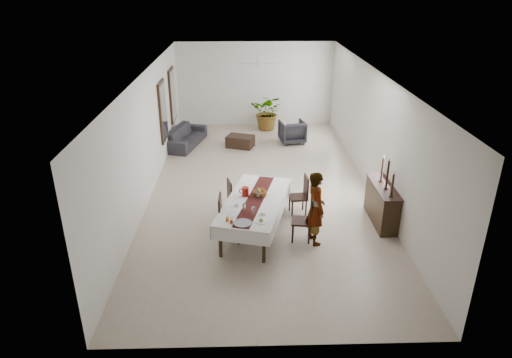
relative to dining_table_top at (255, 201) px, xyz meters
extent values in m
cube|color=#B7A892|center=(0.24, 2.39, -0.76)|extent=(6.00, 12.00, 0.00)
cube|color=white|center=(0.24, 2.39, 2.44)|extent=(6.00, 12.00, 0.02)
cube|color=silver|center=(0.24, 8.39, 0.84)|extent=(6.00, 0.02, 3.20)
cube|color=silver|center=(0.24, -3.61, 0.84)|extent=(6.00, 0.02, 3.20)
cube|color=silver|center=(-2.76, 2.39, 0.84)|extent=(0.02, 12.00, 3.20)
cube|color=silver|center=(3.24, 2.39, 0.84)|extent=(0.02, 12.00, 3.20)
cube|color=black|center=(0.00, 0.00, 0.00)|extent=(1.66, 2.71, 0.05)
cylinder|color=black|center=(-0.75, -1.05, -0.40)|extent=(0.09, 0.09, 0.74)
cylinder|color=black|center=(0.15, -1.28, -0.40)|extent=(0.09, 0.09, 0.74)
cylinder|color=black|center=(-0.15, 1.28, -0.40)|extent=(0.09, 0.09, 0.74)
cylinder|color=black|center=(0.75, 1.05, -0.40)|extent=(0.09, 0.09, 0.74)
cube|color=white|center=(0.00, 0.00, 0.03)|extent=(1.89, 2.94, 0.01)
cube|color=silver|center=(-0.60, 0.16, -0.12)|extent=(0.69, 2.63, 0.32)
cube|color=white|center=(0.60, -0.16, -0.12)|extent=(0.69, 2.63, 0.32)
cube|color=silver|center=(-0.34, -1.31, -0.12)|extent=(1.21, 0.32, 0.32)
cube|color=white|center=(0.34, 1.31, -0.12)|extent=(1.21, 0.32, 0.32)
cube|color=#521917|center=(0.00, 0.00, 0.04)|extent=(1.02, 2.64, 0.00)
cylinder|color=maroon|center=(-0.22, 0.22, 0.14)|extent=(0.19, 0.19, 0.21)
torus|color=maroon|center=(-0.30, 0.24, 0.14)|extent=(0.13, 0.05, 0.13)
cylinder|color=white|center=(-0.05, -0.69, 0.13)|extent=(0.07, 0.07, 0.18)
cylinder|color=white|center=(-0.25, -0.53, 0.13)|extent=(0.07, 0.07, 0.18)
cylinder|color=white|center=(0.06, 0.04, 0.13)|extent=(0.07, 0.07, 0.18)
cylinder|color=white|center=(0.15, -0.69, 0.07)|extent=(0.09, 0.09, 0.06)
cylinder|color=silver|center=(0.15, -0.69, 0.04)|extent=(0.16, 0.16, 0.01)
cylinder|color=white|center=(-0.40, -0.28, 0.07)|extent=(0.09, 0.09, 0.06)
cylinder|color=white|center=(-0.40, -0.28, 0.04)|extent=(0.16, 0.16, 0.01)
cylinder|color=white|center=(0.10, -1.01, 0.05)|extent=(0.25, 0.25, 0.02)
sphere|color=tan|center=(0.10, -1.01, 0.07)|extent=(0.09, 0.09, 0.09)
cylinder|color=silver|center=(-0.50, -0.69, 0.05)|extent=(0.25, 0.25, 0.02)
cylinder|color=white|center=(-0.18, 0.65, 0.05)|extent=(0.25, 0.25, 0.02)
cylinder|color=#434247|center=(-0.28, -1.07, 0.05)|extent=(0.38, 0.38, 0.02)
cylinder|color=brown|center=(-0.51, -1.04, 0.08)|extent=(0.07, 0.07, 0.08)
cylinder|color=#965415|center=(-0.60, -0.95, 0.08)|extent=(0.07, 0.07, 0.08)
cylinder|color=brown|center=(0.12, 0.24, 0.09)|extent=(0.32, 0.32, 0.11)
sphere|color=#A72C10|center=(0.15, 0.25, 0.17)|extent=(0.09, 0.09, 0.09)
sphere|color=#4C7E26|center=(0.08, 0.28, 0.17)|extent=(0.08, 0.08, 0.08)
sphere|color=gold|center=(0.10, 0.19, 0.17)|extent=(0.09, 0.09, 0.09)
cube|color=black|center=(1.02, -0.39, -0.31)|extent=(0.49, 0.49, 0.05)
cylinder|color=black|center=(1.17, -0.59, -0.55)|extent=(0.05, 0.05, 0.43)
cylinder|color=black|center=(1.22, -0.24, -0.55)|extent=(0.05, 0.05, 0.43)
cylinder|color=black|center=(0.81, -0.54, -0.55)|extent=(0.05, 0.05, 0.43)
cylinder|color=black|center=(0.87, -0.19, -0.55)|extent=(0.05, 0.05, 0.43)
cube|color=black|center=(1.21, -0.42, -0.01)|extent=(0.10, 0.44, 0.56)
cube|color=black|center=(1.08, 0.84, -0.33)|extent=(0.46, 0.46, 0.05)
cylinder|color=black|center=(1.27, 0.69, -0.56)|extent=(0.05, 0.05, 0.41)
cylinder|color=black|center=(1.24, 1.03, -0.56)|extent=(0.05, 0.05, 0.41)
cylinder|color=black|center=(0.93, 0.66, -0.56)|extent=(0.05, 0.05, 0.41)
cylinder|color=black|center=(0.90, 1.00, -0.56)|extent=(0.05, 0.05, 0.41)
cube|color=black|center=(1.27, 0.86, -0.04)|extent=(0.08, 0.42, 0.53)
cube|color=black|center=(-0.56, -0.37, -0.28)|extent=(0.47, 0.47, 0.05)
cylinder|color=black|center=(-0.75, -0.18, -0.54)|extent=(0.05, 0.05, 0.46)
cylinder|color=black|center=(-0.76, -0.56, -0.54)|extent=(0.05, 0.05, 0.46)
cylinder|color=black|center=(-0.37, -0.19, -0.54)|extent=(0.05, 0.05, 0.46)
cylinder|color=black|center=(-0.38, -0.57, -0.54)|extent=(0.05, 0.05, 0.46)
cube|color=black|center=(-0.77, -0.37, 0.03)|extent=(0.06, 0.46, 0.59)
cube|color=black|center=(-0.41, 0.73, -0.33)|extent=(0.51, 0.51, 0.05)
cylinder|color=black|center=(-0.62, 0.85, -0.56)|extent=(0.05, 0.05, 0.41)
cylinder|color=black|center=(-0.53, 0.52, -0.56)|extent=(0.05, 0.05, 0.41)
cylinder|color=black|center=(-0.29, 0.94, -0.56)|extent=(0.05, 0.05, 0.41)
cylinder|color=black|center=(-0.20, 0.61, -0.56)|extent=(0.05, 0.05, 0.41)
cube|color=black|center=(-0.59, 0.68, -0.05)|extent=(0.14, 0.41, 0.53)
imported|color=gray|center=(1.30, -0.50, 0.07)|extent=(0.53, 0.69, 1.68)
cube|color=black|center=(3.02, 0.36, -0.31)|extent=(0.41, 1.52, 0.91)
cube|color=black|center=(3.02, 0.36, 0.16)|extent=(0.45, 1.58, 0.03)
cylinder|color=black|center=(3.02, -0.19, 0.20)|extent=(0.10, 0.10, 0.03)
cylinder|color=black|center=(3.02, -0.19, 0.46)|extent=(0.05, 0.05, 0.51)
cylinder|color=white|center=(3.02, -0.19, 0.76)|extent=(0.04, 0.04, 0.08)
cylinder|color=black|center=(3.02, 0.21, 0.20)|extent=(0.10, 0.10, 0.03)
cylinder|color=black|center=(3.02, 0.21, 0.54)|extent=(0.05, 0.05, 0.66)
cylinder|color=#EEE5CE|center=(3.02, 0.21, 0.91)|extent=(0.04, 0.04, 0.08)
cylinder|color=black|center=(3.02, 0.62, 0.20)|extent=(0.10, 0.10, 0.03)
cylinder|color=black|center=(3.02, 0.62, 0.49)|extent=(0.05, 0.05, 0.56)
cylinder|color=beige|center=(3.02, 0.62, 0.81)|extent=(0.04, 0.04, 0.08)
imported|color=#2D2A30|center=(-2.26, 5.97, -0.45)|extent=(1.38, 2.32, 0.63)
imported|color=#2D2A30|center=(1.48, 6.16, -0.37)|extent=(0.98, 1.00, 0.78)
cube|color=black|center=(-0.35, 5.73, -0.57)|extent=(1.04, 0.86, 0.40)
imported|color=#2E5B24|center=(0.71, 7.69, -0.08)|extent=(1.50, 1.39, 1.38)
cube|color=black|center=(-2.72, 4.59, 0.84)|extent=(0.06, 1.05, 1.85)
cube|color=white|center=(-2.69, 4.59, 0.84)|extent=(0.01, 0.90, 1.70)
cube|color=black|center=(-2.72, 6.69, 0.84)|extent=(0.06, 1.05, 1.85)
cube|color=white|center=(-2.69, 6.69, 0.84)|extent=(0.01, 0.90, 1.70)
cylinder|color=beige|center=(0.24, 5.39, 2.34)|extent=(0.04, 0.04, 0.20)
cylinder|color=white|center=(0.24, 5.39, 2.14)|extent=(0.16, 0.16, 0.08)
cube|color=silver|center=(0.24, 5.74, 2.14)|extent=(0.10, 0.55, 0.01)
cube|color=white|center=(0.24, 5.04, 2.14)|extent=(0.10, 0.55, 0.01)
cube|color=silver|center=(0.59, 5.39, 2.14)|extent=(0.55, 0.10, 0.01)
cube|color=silver|center=(-0.11, 5.39, 2.14)|extent=(0.55, 0.10, 0.01)
camera|label=1|loc=(-0.24, -9.19, 4.64)|focal=32.00mm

